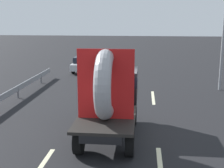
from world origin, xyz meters
The scene contains 8 objects.
ground_plane centered at (0.00, 0.00, 0.00)m, with size 120.00×120.00×0.00m, color black.
flatbed_truck centered at (-0.28, -0.51, 1.66)m, with size 2.02×4.95×3.48m.
distant_sedan centered at (-3.91, 13.14, 0.67)m, with size 1.64×3.82×1.25m.
guardrail centered at (-6.02, 2.22, 0.53)m, with size 0.10×15.99×0.71m.
lane_dash_left_near centered at (-2.10, -3.48, 0.00)m, with size 2.35×0.16×0.01m, color beige.
lane_dash_left_far centered at (-2.10, 4.77, 0.00)m, with size 2.18×0.16×0.01m, color beige.
lane_dash_right_near centered at (1.54, -2.87, 0.00)m, with size 2.11×0.16×0.01m, color beige.
lane_dash_right_far centered at (1.54, 5.07, 0.00)m, with size 2.94×0.16×0.01m, color beige.
Camera 1 is at (0.96, -12.05, 4.52)m, focal length 49.80 mm.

